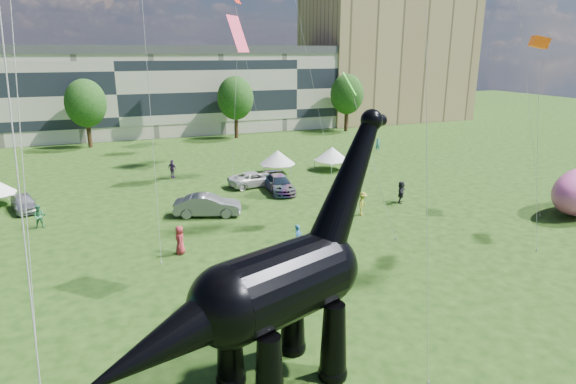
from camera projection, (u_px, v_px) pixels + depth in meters
name	position (u px, v px, depth m)	size (l,w,h in m)	color
ground	(377.00, 351.00, 20.50)	(220.00, 220.00, 0.00)	#16330C
terrace_row	(116.00, 95.00, 71.67)	(78.00, 11.00, 12.00)	beige
apartment_block	(385.00, 58.00, 89.34)	(28.00, 18.00, 22.00)	tan
tree_mid_left	(85.00, 99.00, 62.15)	(5.20, 5.20, 9.44)	#382314
tree_mid_right	(235.00, 95.00, 68.98)	(5.20, 5.20, 9.44)	#382314
tree_far_right	(347.00, 91.00, 75.13)	(5.20, 5.20, 9.44)	#382314
dinosaur_sculpture	(270.00, 293.00, 17.24)	(12.62, 6.33, 10.51)	black
car_silver	(24.00, 203.00, 38.35)	(1.62, 4.03, 1.37)	#BCBCC1
car_grey	(208.00, 205.00, 37.18)	(1.78, 5.09, 1.68)	slate
car_white	(255.00, 179.00, 45.42)	(2.31, 5.00, 1.39)	silver
car_dark	(279.00, 184.00, 43.58)	(2.06, 5.06, 1.47)	#595960
gazebo_near	(277.00, 157.00, 49.55)	(4.73, 4.73, 2.53)	silver
gazebo_far	(332.00, 154.00, 51.31)	(4.52, 4.52, 2.50)	white
visitors	(232.00, 216.00, 34.48)	(51.01, 46.83, 1.88)	#999B2A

